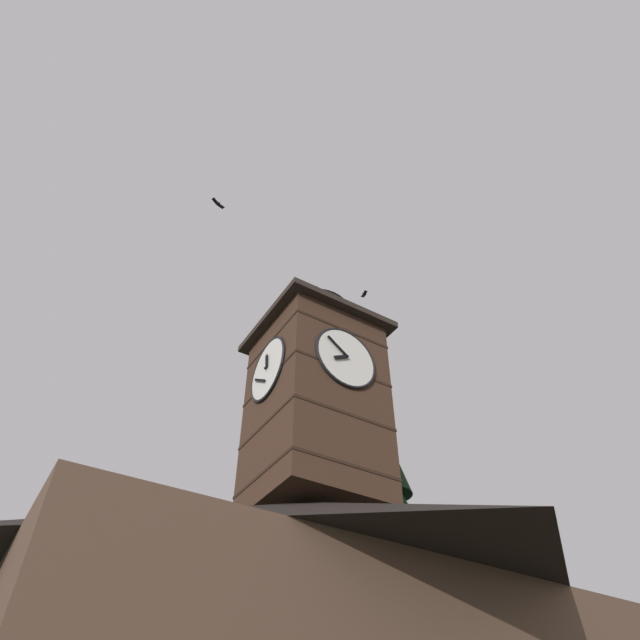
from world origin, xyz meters
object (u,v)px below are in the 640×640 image
Objects in this scene: pine_tree_aside at (406,640)px; flying_bird_low at (364,294)px; clock_tower at (316,396)px; flying_bird_high at (218,204)px.

pine_tree_aside is 31.27× the size of flying_bird_low.
clock_tower is at bearing 31.74° from pine_tree_aside.
clock_tower is 10.28m from flying_bird_high.
clock_tower is at bearing 15.22° from flying_bird_low.
flying_bird_low reaches higher than clock_tower.
clock_tower is at bearing 168.46° from flying_bird_high.
flying_bird_low is at bearing -164.78° from clock_tower.
flying_bird_low is (-3.22, -0.88, 7.52)m from clock_tower.
flying_bird_high is 1.43× the size of flying_bird_low.
clock_tower is 9.75m from pine_tree_aside.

